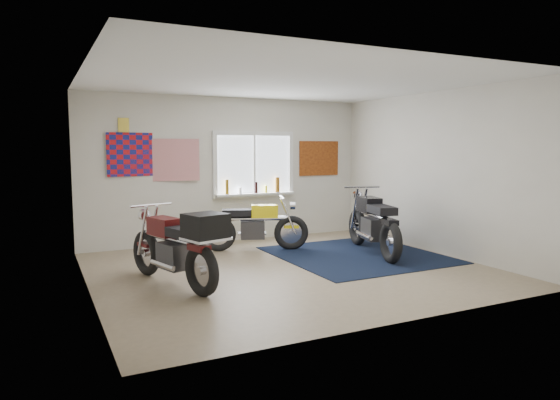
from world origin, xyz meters
name	(u,v)px	position (x,y,z in m)	size (l,w,h in m)	color
ground	(290,269)	(0.00, 0.00, 0.00)	(5.50, 5.50, 0.00)	#9E896B
room_shell	(290,157)	(0.00, 0.00, 1.64)	(5.50, 5.50, 5.50)	white
navy_rug	(357,255)	(1.43, 0.34, 0.01)	(2.50, 2.60, 0.01)	black
window_assembly	(254,168)	(0.50, 2.47, 1.37)	(1.66, 0.17, 1.26)	white
oil_bottles	(258,186)	(0.55, 2.40, 1.03)	(1.12, 0.09, 0.30)	#8A6114
flag_display	(123,125)	(-1.90, 2.48, 2.15)	(1.60, 0.10, 1.17)	red
triumph_poster	(319,158)	(1.95, 2.48, 1.55)	(0.90, 0.03, 0.70)	#A54C14
yellow_triumph	(255,227)	(0.07, 1.45, 0.41)	(1.78, 0.80, 0.94)	black
black_chrome_bike	(373,225)	(1.75, 0.35, 0.48)	(0.81, 2.11, 1.10)	black
maroon_tourer	(178,246)	(-1.71, -0.23, 0.53)	(0.93, 1.99, 1.02)	black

